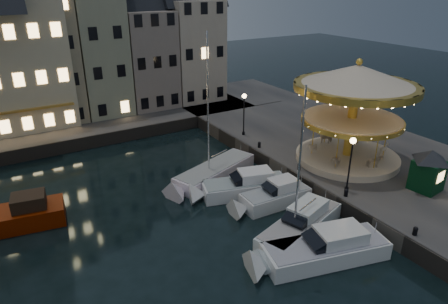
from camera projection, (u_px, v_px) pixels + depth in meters
ground at (276, 244)px, 25.40m from camera, size 160.00×160.00×0.00m
quay_east at (357, 156)px, 36.51m from camera, size 16.00×56.00×1.30m
quay_north at (58, 128)px, 43.34m from camera, size 44.00×12.00×1.30m
quaywall_e at (289, 176)px, 32.71m from camera, size 0.15×44.00×1.30m
quaywall_n at (91, 142)px, 39.57m from camera, size 48.00×0.15×1.30m
streetlamp_b at (351, 157)px, 28.02m from camera, size 0.44×0.44×4.17m
streetlamp_c at (244, 108)px, 38.62m from camera, size 0.44×0.44×4.17m
streetlamp_d at (377, 108)px, 38.89m from camera, size 0.44×0.44×4.17m
bollard_a at (415, 231)px, 23.98m from camera, size 0.30×0.30×0.57m
bollard_b at (346, 192)px, 28.30m from camera, size 0.30×0.30×0.57m
bollard_c at (299, 166)px, 32.23m from camera, size 0.30×0.30×0.57m
bollard_d at (259, 144)px, 36.55m from camera, size 0.30×0.30×0.57m
townhouse_nc at (42, 49)px, 41.69m from camera, size 6.82×8.00×14.80m
townhouse_nd at (96, 41)px, 44.22m from camera, size 5.50×8.00×15.80m
townhouse_ne at (144, 50)px, 47.41m from camera, size 6.16×8.00×12.80m
townhouse_nf at (190, 42)px, 50.08m from camera, size 6.82×8.00×13.80m
motorboat_b at (319, 251)px, 23.70m from camera, size 8.65×4.42×2.15m
motorboat_c at (297, 228)px, 25.80m from camera, size 8.36×4.48×11.19m
motorboat_d at (271, 198)px, 29.45m from camera, size 6.34×2.24×2.15m
motorboat_e at (240, 187)px, 30.98m from camera, size 7.74×4.16×2.15m
motorboat_f at (211, 174)px, 33.31m from camera, size 8.97×5.17×12.10m
red_fishing_boat at (10, 219)px, 26.82m from camera, size 7.54×3.62×5.87m
carousel at (355, 95)px, 31.88m from camera, size 9.84×9.84×8.61m
ticket_kiosk at (430, 163)px, 28.51m from camera, size 3.02×3.02×3.54m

